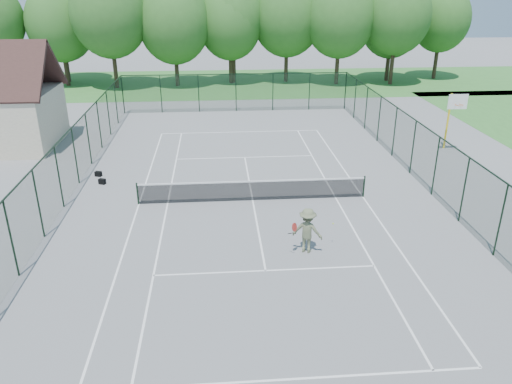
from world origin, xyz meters
TOP-DOWN VIEW (x-y plane):
  - ground at (0.00, 0.00)m, footprint 140.00×140.00m
  - grass_far at (0.00, 30.00)m, footprint 80.00×16.00m
  - court_lines at (0.00, 0.00)m, footprint 11.05×23.85m
  - tennis_net at (0.00, 0.00)m, footprint 11.08×0.08m
  - fence_enclosure at (0.00, 0.00)m, footprint 18.05×36.05m
  - tree_line_far at (0.00, 30.00)m, footprint 39.40×6.40m
  - basketball_goal at (12.80, 6.70)m, footprint 1.20×1.43m
  - sports_bag_a at (-7.75, 2.76)m, footprint 0.41×0.33m
  - sports_bag_b at (-8.19, 3.92)m, footprint 0.40×0.32m
  - tennis_player at (1.76, -5.09)m, footprint 2.01×1.09m

SIDE VIEW (x-z plane):
  - ground at x=0.00m, z-range 0.00..0.00m
  - court_lines at x=0.00m, z-range 0.00..0.01m
  - grass_far at x=0.00m, z-range 0.00..0.01m
  - sports_bag_b at x=-8.19m, z-range 0.00..0.28m
  - sports_bag_a at x=-7.75m, z-range 0.00..0.28m
  - tennis_net at x=0.00m, z-range 0.03..1.13m
  - tennis_player at x=1.76m, z-range 0.00..1.85m
  - fence_enclosure at x=0.00m, z-range 0.05..3.07m
  - basketball_goal at x=12.80m, z-range 0.74..4.39m
  - tree_line_far at x=0.00m, z-range 1.14..10.84m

